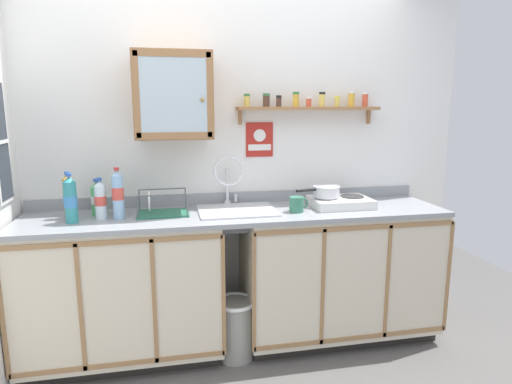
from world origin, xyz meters
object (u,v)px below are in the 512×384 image
object	(u,v)px
bottle_water_clear_5	(100,200)
trash_bin	(235,327)
wall_cabinet	(173,96)
bottle_detergent_teal_3	(71,200)
hot_plate_stove	(340,202)
bottle_water_blue_1	(118,194)
warning_sign	(259,140)
bottle_opaque_white_2	(118,194)
saucepan	(326,191)
mug	(297,204)
bottle_soda_green_0	(97,199)
bottle_juice_amber_4	(69,197)
dish_rack	(161,211)
sink	(236,209)

from	to	relation	value
bottle_water_clear_5	trash_bin	world-z (taller)	bottle_water_clear_5
wall_cabinet	trash_bin	world-z (taller)	wall_cabinet
bottle_detergent_teal_3	trash_bin	distance (m)	1.33
hot_plate_stove	bottle_water_blue_1	bearing A→B (deg)	-178.29
warning_sign	trash_bin	xyz separation A→B (m)	(-0.25, -0.43, -1.21)
bottle_opaque_white_2	bottle_water_clear_5	world-z (taller)	bottle_opaque_white_2
saucepan	bottle_water_blue_1	distance (m)	1.39
bottle_detergent_teal_3	mug	distance (m)	1.41
bottle_soda_green_0	bottle_detergent_teal_3	distance (m)	0.22
bottle_water_blue_1	bottle_juice_amber_4	size ratio (longest dim) A/B	1.09
mug	saucepan	bearing A→B (deg)	25.06
wall_cabinet	dish_rack	bearing A→B (deg)	-137.80
bottle_water_blue_1	bottle_opaque_white_2	world-z (taller)	bottle_water_blue_1
hot_plate_stove	dish_rack	distance (m)	1.23
hot_plate_stove	bottle_juice_amber_4	world-z (taller)	bottle_juice_amber_4
sink	mug	size ratio (longest dim) A/B	3.83
bottle_soda_green_0	bottle_water_blue_1	world-z (taller)	bottle_water_blue_1
saucepan	bottle_opaque_white_2	world-z (taller)	bottle_opaque_white_2
bottle_opaque_white_2	warning_sign	world-z (taller)	warning_sign
mug	bottle_juice_amber_4	bearing A→B (deg)	174.86
saucepan	bottle_soda_green_0	distance (m)	1.53
bottle_opaque_white_2	wall_cabinet	bearing A→B (deg)	8.34
hot_plate_stove	bottle_soda_green_0	world-z (taller)	bottle_soda_green_0
hot_plate_stove	bottle_water_blue_1	world-z (taller)	bottle_water_blue_1
bottle_juice_amber_4	mug	xyz separation A→B (m)	(1.45, -0.13, -0.08)
bottle_juice_amber_4	bottle_water_clear_5	distance (m)	0.21
sink	bottle_water_blue_1	size ratio (longest dim) A/B	1.59
bottle_opaque_white_2	mug	bearing A→B (deg)	-7.39
hot_plate_stove	trash_bin	xyz separation A→B (m)	(-0.78, -0.16, -0.79)
bottle_soda_green_0	wall_cabinet	xyz separation A→B (m)	(0.50, 0.03, 0.65)
bottle_opaque_white_2	bottle_water_clear_5	distance (m)	0.13
bottle_soda_green_0	bottle_water_clear_5	distance (m)	0.12
bottle_water_clear_5	hot_plate_stove	bearing A→B (deg)	0.99
bottle_water_blue_1	bottle_detergent_teal_3	xyz separation A→B (m)	(-0.27, -0.04, -0.01)
dish_rack	trash_bin	bearing A→B (deg)	-21.15
bottle_soda_green_0	bottle_detergent_teal_3	size ratio (longest dim) A/B	0.78
bottle_juice_amber_4	wall_cabinet	xyz separation A→B (m)	(0.67, 0.07, 0.62)
bottle_water_blue_1	bottle_opaque_white_2	size ratio (longest dim) A/B	1.09
bottle_opaque_white_2	bottle_juice_amber_4	bearing A→B (deg)	-176.25
bottle_water_clear_5	mug	world-z (taller)	bottle_water_clear_5
bottle_water_blue_1	wall_cabinet	xyz separation A→B (m)	(0.36, 0.16, 0.60)
bottle_opaque_white_2	bottle_water_clear_5	bearing A→B (deg)	-139.29
bottle_detergent_teal_3	warning_sign	xyz separation A→B (m)	(1.23, 0.36, 0.31)
dish_rack	bottle_detergent_teal_3	bearing A→B (deg)	-168.82
bottle_soda_green_0	bottle_juice_amber_4	size ratio (longest dim) A/B	0.80
bottle_opaque_white_2	mug	world-z (taller)	bottle_opaque_white_2
sink	bottle_detergent_teal_3	xyz separation A→B (m)	(-1.02, -0.12, 0.13)
bottle_soda_green_0	trash_bin	bearing A→B (deg)	-15.96
bottle_detergent_teal_3	trash_bin	world-z (taller)	bottle_detergent_teal_3
bottle_water_clear_5	dish_rack	world-z (taller)	bottle_water_clear_5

